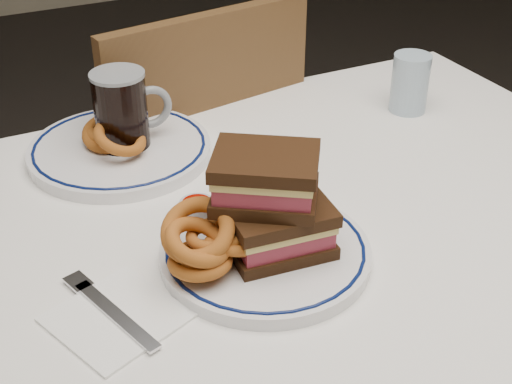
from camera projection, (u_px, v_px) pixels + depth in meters
name	position (u px, v px, depth m)	size (l,w,h in m)	color
dining_table	(268.00, 279.00, 1.07)	(1.27, 0.87, 0.75)	white
chair_far	(185.00, 189.00, 1.56)	(0.49, 0.49, 0.93)	#452916
main_plate	(265.00, 252.00, 0.94)	(0.28, 0.28, 0.02)	white
reuben_sandwich	(272.00, 203.00, 0.90)	(0.17, 0.16, 0.13)	black
onion_rings_main	(206.00, 244.00, 0.88)	(0.13, 0.10, 0.10)	brown
ketchup_ramekin	(197.00, 210.00, 0.98)	(0.05, 0.05, 0.03)	silver
beer_mug	(123.00, 114.00, 1.14)	(0.13, 0.09, 0.15)	black
water_glass	(410.00, 83.00, 1.30)	(0.07, 0.07, 0.11)	#A1BBD0
far_plate	(120.00, 149.00, 1.17)	(0.30, 0.30, 0.02)	white
onion_rings_far	(114.00, 135.00, 1.16)	(0.10, 0.14, 0.08)	brown
napkin_fork	(115.00, 316.00, 0.85)	(0.18, 0.19, 0.01)	white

